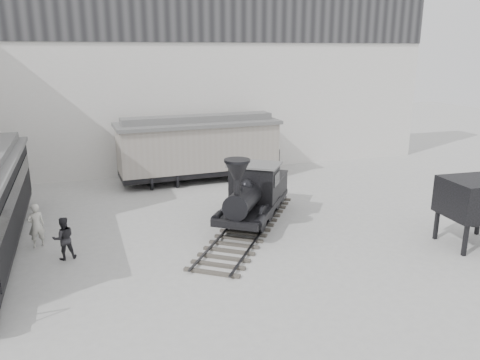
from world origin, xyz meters
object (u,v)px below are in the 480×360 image
object	(u,v)px
locomotive	(252,197)
boxcar	(199,147)
visitor_a	(36,225)
coal_hopper	(476,202)
visitor_b	(64,238)

from	to	relation	value
locomotive	boxcar	bearing A→B (deg)	129.47
locomotive	visitor_a	world-z (taller)	locomotive
boxcar	visitor_a	bearing A→B (deg)	-140.12
boxcar	visitor_a	size ratio (longest dim) A/B	5.44
visitor_a	coal_hopper	world-z (taller)	coal_hopper
coal_hopper	locomotive	bearing A→B (deg)	150.17
visitor_a	locomotive	bearing A→B (deg)	159.00
visitor_b	boxcar	bearing A→B (deg)	-138.12
boxcar	visitor_b	xyz separation A→B (m)	(-7.26, -9.21, -1.23)
visitor_b	locomotive	bearing A→B (deg)	-179.81
visitor_a	boxcar	bearing A→B (deg)	-157.49
coal_hopper	visitor_b	bearing A→B (deg)	170.43
boxcar	visitor_b	world-z (taller)	boxcar
visitor_a	visitor_b	world-z (taller)	visitor_a
boxcar	coal_hopper	world-z (taller)	boxcar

